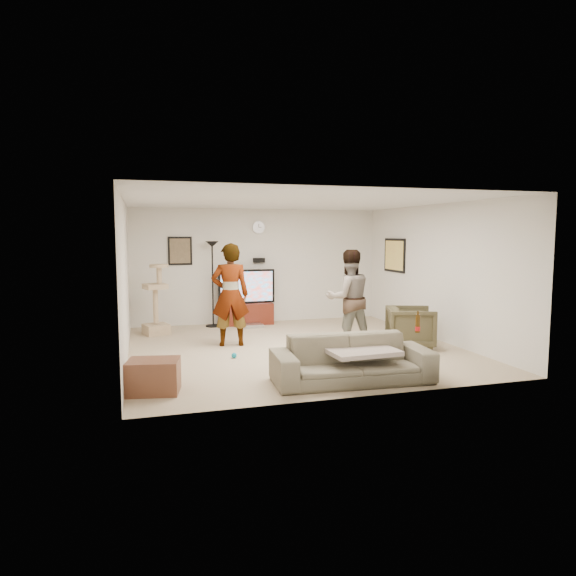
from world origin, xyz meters
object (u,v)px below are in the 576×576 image
object	(u,v)px
floor_lamp	(213,284)
person_right	(349,298)
beer_bottle	(418,324)
cat_tree	(155,299)
tv	(246,286)
armchair	(411,327)
person_left	(230,295)
side_table	(154,376)
tv_stand	(247,314)
sofa	(352,359)

from	to	relation	value
floor_lamp	person_right	distance (m)	3.27
person_right	beer_bottle	world-z (taller)	person_right
cat_tree	person_right	distance (m)	3.79
tv	cat_tree	distance (m)	2.02
beer_bottle	armchair	world-z (taller)	beer_bottle
person_left	side_table	xyz separation A→B (m)	(-1.38, -2.40, -0.69)
person_left	beer_bottle	xyz separation A→B (m)	(2.12, -2.66, -0.16)
floor_lamp	side_table	xyz separation A→B (m)	(-1.34, -4.33, -0.69)
floor_lamp	person_left	bearing A→B (deg)	-88.86
tv_stand	person_right	distance (m)	3.00
tv	person_right	world-z (taller)	person_right
tv_stand	armchair	xyz separation A→B (m)	(2.26, -3.02, 0.12)
person_left	beer_bottle	bearing A→B (deg)	134.83
tv_stand	cat_tree	xyz separation A→B (m)	(-1.93, -0.60, 0.46)
tv_stand	tv	world-z (taller)	tv
beer_bottle	floor_lamp	bearing A→B (deg)	115.18
cat_tree	beer_bottle	world-z (taller)	cat_tree
beer_bottle	armchair	bearing A→B (deg)	62.92
side_table	person_left	bearing A→B (deg)	60.10
tv	beer_bottle	size ratio (longest dim) A/B	4.92
armchair	person_right	bearing A→B (deg)	89.68
beer_bottle	cat_tree	bearing A→B (deg)	129.55
floor_lamp	side_table	distance (m)	4.59
side_table	sofa	bearing A→B (deg)	-5.92
tv	armchair	size ratio (longest dim) A/B	1.58
tv_stand	tv	distance (m)	0.60
person_right	beer_bottle	size ratio (longest dim) A/B	6.76
armchair	side_table	xyz separation A→B (m)	(-4.34, -1.37, -0.15)
tv	sofa	xyz separation A→B (m)	(0.46, -4.66, -0.52)
tv	person_left	size ratio (longest dim) A/B	0.68
tv_stand	tv	xyz separation A→B (m)	(0.00, 0.00, 0.60)
tv_stand	armchair	distance (m)	3.78
tv	floor_lamp	world-z (taller)	floor_lamp
tv_stand	side_table	world-z (taller)	tv_stand
sofa	tv	bearing A→B (deg)	99.29
sofa	side_table	size ratio (longest dim) A/B	3.38
person_right	armchair	world-z (taller)	person_right
beer_bottle	side_table	world-z (taller)	beer_bottle
cat_tree	side_table	world-z (taller)	cat_tree
floor_lamp	armchair	bearing A→B (deg)	-44.66
armchair	tv	bearing A→B (deg)	56.79
sofa	side_table	world-z (taller)	sofa
floor_lamp	beer_bottle	bearing A→B (deg)	-64.82
cat_tree	beer_bottle	xyz separation A→B (m)	(3.35, -4.06, 0.04)
side_table	cat_tree	bearing A→B (deg)	87.77
cat_tree	person_left	size ratio (longest dim) A/B	0.77
tv	sofa	bearing A→B (deg)	-84.37
tv	floor_lamp	size ratio (longest dim) A/B	0.68
tv_stand	floor_lamp	distance (m)	1.00
armchair	side_table	distance (m)	4.55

